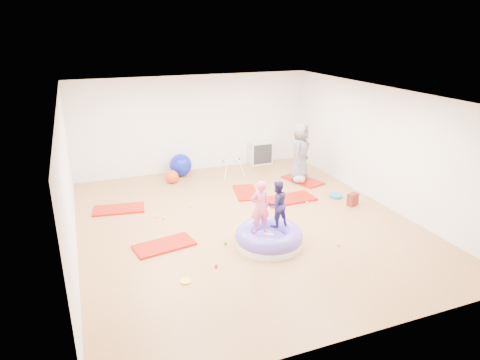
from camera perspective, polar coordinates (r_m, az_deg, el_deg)
name	(u,v)px	position (r m, az deg, el deg)	size (l,w,h in m)	color
room	(245,162)	(9.00, 0.69, 2.39)	(7.01, 8.01, 2.81)	#A17356
gym_mat_front_left	(164,245)	(8.66, -10.07, -8.57)	(1.16, 0.58, 0.05)	#AD0600
gym_mat_mid_left	(119,209)	(10.51, -15.85, -3.76)	(1.17, 0.59, 0.05)	#AD0600
gym_mat_center_back	(246,192)	(11.11, 0.82, -1.66)	(1.09, 0.54, 0.05)	#AD0600
gym_mat_right	(289,199)	(10.76, 6.56, -2.52)	(1.29, 0.65, 0.05)	#AD0600
gym_mat_rear_right	(303,180)	(12.10, 8.34, -0.04)	(1.15, 0.58, 0.05)	#AD0600
inflatable_cushion	(269,237)	(8.54, 3.88, -7.66)	(1.34, 1.34, 0.42)	white
child_pink	(260,205)	(8.11, 2.69, -3.29)	(0.39, 0.25, 1.06)	#EC5C87
child_navy	(277,202)	(8.40, 4.96, -2.88)	(0.46, 0.36, 0.95)	navy
adult_caregiver	(300,152)	(11.83, 8.02, 3.70)	(0.78, 0.51, 1.60)	slate
infant	(300,179)	(11.81, 7.99, 0.13)	(0.35, 0.35, 0.20)	#99B0D4
ball_pit_balls	(238,218)	(9.63, -0.23, -5.13)	(3.67, 3.16, 0.07)	yellow
exercise_ball_blue	(181,165)	(12.45, -7.92, 2.00)	(0.64, 0.64, 0.64)	#0C18AD
exercise_ball_orange	(172,177)	(11.93, -9.08, 0.44)	(0.36, 0.36, 0.36)	#DA3E0D
infant_play_gym	(231,165)	(12.25, -1.18, 1.99)	(0.67, 0.64, 0.51)	silver
cube_shelf	(261,153)	(13.41, 2.77, 3.62)	(0.71, 0.35, 0.71)	silver
balance_disc	(336,196)	(11.12, 12.64, -2.08)	(0.34, 0.34, 0.08)	teal
backpack	(353,199)	(10.69, 14.80, -2.52)	(0.26, 0.16, 0.30)	#B21B12
yellow_toy	(186,281)	(7.52, -7.22, -13.22)	(0.20, 0.20, 0.03)	yellow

